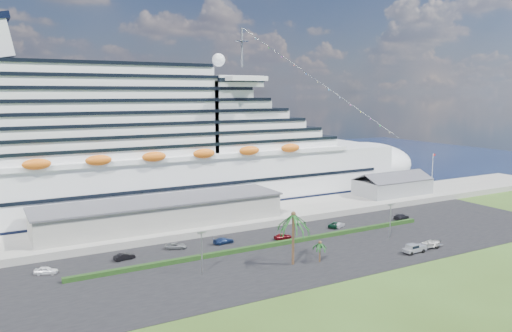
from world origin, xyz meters
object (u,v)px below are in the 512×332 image
cruise_ship (145,154)px  pickup_truck (414,248)px  parked_car_3 (224,240)px  boat_trailer (433,243)px

cruise_ship → pickup_truck: 78.45m
parked_car_3 → boat_trailer: bearing=-126.8°
cruise_ship → parked_car_3: 44.02m
pickup_truck → boat_trailer: pickup_truck is taller
pickup_truck → boat_trailer: 6.17m
cruise_ship → pickup_truck: bearing=-60.2°
pickup_truck → cruise_ship: bearing=119.8°
parked_car_3 → boat_trailer: size_ratio=0.82×
cruise_ship → boat_trailer: cruise_ship is taller
boat_trailer → cruise_ship: bearing=123.8°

